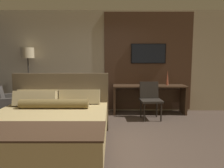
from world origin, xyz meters
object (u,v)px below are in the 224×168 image
object	(u,v)px
tv	(149,54)
floor_lamp	(29,58)
bed	(48,130)
armchair_by_window	(14,107)
vase_tall	(168,78)
desk_chair	(151,97)
book	(152,85)
desk	(150,94)

from	to	relation	value
tv	floor_lamp	world-z (taller)	tv
bed	armchair_by_window	world-z (taller)	bed
armchair_by_window	bed	bearing A→B (deg)	-163.50
bed	tv	distance (m)	3.60
floor_lamp	vase_tall	xyz separation A→B (m)	(3.77, -0.02, -0.52)
bed	armchair_by_window	xyz separation A→B (m)	(-1.43, 1.92, -0.08)
floor_lamp	vase_tall	size ratio (longest dim) A/B	4.43
armchair_by_window	vase_tall	size ratio (longest dim) A/B	2.53
desk_chair	floor_lamp	size ratio (longest dim) A/B	0.51
desk_chair	vase_tall	bearing A→B (deg)	40.37
floor_lamp	book	xyz separation A→B (m)	(3.30, -0.12, -0.71)
desk_chair	vase_tall	size ratio (longest dim) A/B	2.28
tv	desk_chair	bearing A→B (deg)	-94.59
floor_lamp	tv	bearing A→B (deg)	3.15
desk	vase_tall	xyz separation A→B (m)	(0.50, 0.02, 0.44)
armchair_by_window	vase_tall	world-z (taller)	vase_tall
book	desk	bearing A→B (deg)	105.56
bed	book	distance (m)	3.18
bed	floor_lamp	distance (m)	2.99
armchair_by_window	vase_tall	xyz separation A→B (m)	(3.99, 0.54, 0.70)
tv	floor_lamp	size ratio (longest dim) A/B	0.54
bed	armchair_by_window	bearing A→B (deg)	126.77
book	armchair_by_window	bearing A→B (deg)	-172.93
bed	floor_lamp	world-z (taller)	floor_lamp
tv	floor_lamp	xyz separation A→B (m)	(-3.27, -0.18, -0.13)
desk_chair	book	size ratio (longest dim) A/B	3.85
desk_chair	floor_lamp	xyz separation A→B (m)	(-3.21, 0.57, 0.94)
floor_lamp	bed	bearing A→B (deg)	-63.97
vase_tall	desk	bearing A→B (deg)	-178.02
desk	floor_lamp	xyz separation A→B (m)	(-3.27, 0.04, 0.97)
bed	book	size ratio (longest dim) A/B	9.25
floor_lamp	book	size ratio (longest dim) A/B	7.49
armchair_by_window	tv	bearing A→B (deg)	-98.31
bed	desk_chair	distance (m)	2.77
desk	tv	bearing A→B (deg)	90.00
tv	book	bearing A→B (deg)	-85.45
tv	desk_chair	world-z (taller)	tv
floor_lamp	book	distance (m)	3.37
floor_lamp	book	bearing A→B (deg)	-2.16
armchair_by_window	floor_lamp	size ratio (longest dim) A/B	0.57
armchair_by_window	book	world-z (taller)	same
bed	desk_chair	world-z (taller)	bed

